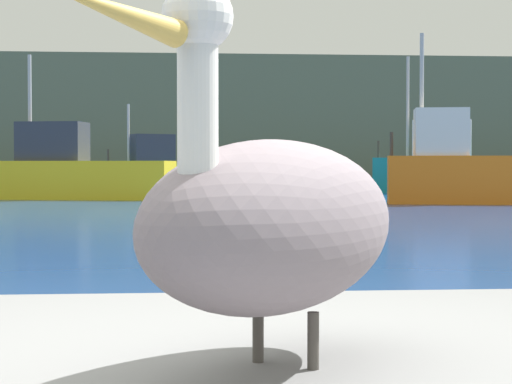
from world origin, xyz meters
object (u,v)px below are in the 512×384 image
object	(u,v)px
fishing_boat_orange	(465,169)
fishing_boat_teal	(453,166)
pelican	(273,221)
fishing_boat_green	(159,169)
fishing_boat_yellow	(76,172)

from	to	relation	value
fishing_boat_orange	fishing_boat_teal	size ratio (longest dim) A/B	0.72
fishing_boat_teal	pelican	bearing A→B (deg)	90.59
fishing_boat_orange	fishing_boat_green	world-z (taller)	fishing_boat_orange
fishing_boat_orange	fishing_boat_yellow	bearing A→B (deg)	-9.24
pelican	fishing_boat_teal	xyz separation A→B (m)	(10.56, 32.51, 0.12)
pelican	fishing_boat_teal	world-z (taller)	fishing_boat_teal
fishing_boat_orange	fishing_boat_yellow	size ratio (longest dim) A/B	0.81
pelican	fishing_boat_green	bearing A→B (deg)	-142.89
fishing_boat_teal	fishing_boat_green	xyz separation A→B (m)	(-12.14, 9.49, -0.12)
fishing_boat_yellow	fishing_boat_green	bearing A→B (deg)	-85.77
fishing_boat_orange	fishing_boat_teal	xyz separation A→B (m)	(2.73, 9.90, 0.08)
fishing_boat_teal	fishing_boat_orange	bearing A→B (deg)	93.17
fishing_boat_orange	fishing_boat_yellow	xyz separation A→B (m)	(-11.67, 4.37, -0.09)
pelican	fishing_boat_yellow	bearing A→B (deg)	-136.95
pelican	fishing_boat_teal	bearing A→B (deg)	-163.04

